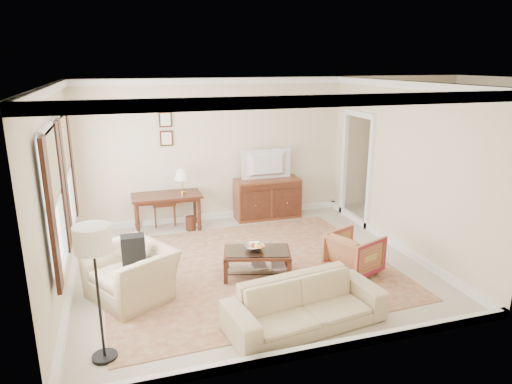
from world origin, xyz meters
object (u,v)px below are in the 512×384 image
writing_desk (167,200)px  coffee_table (257,256)px  tv (268,155)px  striped_armchair (354,251)px  sofa (305,297)px  sideboard (267,198)px  club_armchair (131,265)px

writing_desk → coffee_table: (1.08, -2.44, -0.29)m
tv → striped_armchair: (0.45, -2.90, -0.99)m
tv → sofa: 4.26m
sideboard → coffee_table: size_ratio=1.21×
coffee_table → striped_armchair: bearing=-13.1°
tv → sideboard: bearing=-90.0°
sofa → writing_desk: bearing=99.1°
sideboard → striped_armchair: size_ratio=1.90×
sideboard → tv: size_ratio=1.36×
sofa → tv: bearing=69.6°
coffee_table → club_armchair: size_ratio=1.01×
striped_armchair → club_armchair: size_ratio=0.65×
tv → club_armchair: size_ratio=0.91×
sideboard → sofa: 4.17m
striped_armchair → club_armchair: (-3.34, 0.23, 0.12)m
writing_desk → tv: tv is taller
coffee_table → club_armchair: bearing=-176.6°
writing_desk → sofa: sofa is taller
writing_desk → club_armchair: bearing=-107.2°
writing_desk → club_armchair: size_ratio=1.19×
writing_desk → club_armchair: club_armchair is taller
writing_desk → sideboard: size_ratio=0.97×
sideboard → sofa: (-0.87, -4.08, -0.03)m
sideboard → coffee_table: sideboard is taller
sideboard → coffee_table: bearing=-111.7°
sideboard → club_armchair: bearing=-137.1°
writing_desk → club_armchair: 2.67m
club_armchair → tv: bearing=102.6°
coffee_table → sofa: (0.16, -1.50, 0.07)m
coffee_table → sofa: 1.51m
club_armchair → sofa: (2.03, -1.39, -0.09)m
tv → coffee_table: 2.94m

